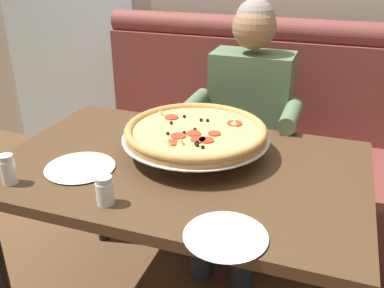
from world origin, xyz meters
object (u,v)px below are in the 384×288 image
booth_bench (236,151)px  plate_near_right (80,166)px  dining_table (181,184)px  shaker_oregano (105,192)px  diner_main (245,119)px  pizza (196,132)px  plate_near_left (226,234)px  shaker_parmesan (8,171)px

booth_bench → plate_near_right: (-0.33, -1.06, 0.37)m
dining_table → shaker_oregano: bearing=-110.5°
shaker_oregano → plate_near_right: 0.27m
diner_main → shaker_oregano: bearing=-103.1°
diner_main → dining_table: bearing=-99.1°
pizza → plate_near_right: size_ratio=2.22×
plate_near_right → diner_main: bearing=61.6°
booth_bench → pizza: booth_bench is taller
booth_bench → plate_near_left: (0.28, -1.28, 0.37)m
pizza → diner_main: bearing=82.0°
shaker_oregano → plate_near_right: size_ratio=0.38×
pizza → shaker_parmesan: (-0.52, -0.43, -0.05)m
booth_bench → shaker_oregano: size_ratio=18.41×
dining_table → plate_near_right: plate_near_right is taller
diner_main → plate_near_left: (0.18, -1.01, 0.06)m
booth_bench → dining_table: 0.94m
pizza → plate_near_left: size_ratio=2.35×
shaker_oregano → plate_near_right: (-0.21, 0.17, -0.03)m
pizza → shaker_oregano: bearing=-109.2°
pizza → shaker_oregano: size_ratio=5.91×
booth_bench → shaker_parmesan: size_ratio=16.59×
pizza → shaker_parmesan: 0.67m
booth_bench → pizza: bearing=-88.2°
pizza → plate_near_right: 0.45m
booth_bench → shaker_parmesan: booth_bench is taller
diner_main → pizza: size_ratio=2.26×
diner_main → shaker_parmesan: bearing=-121.7°
dining_table → pizza: (0.03, 0.10, 0.18)m
diner_main → shaker_oregano: diner_main is taller
dining_table → plate_near_right: size_ratio=5.32×
shaker_parmesan → plate_near_left: (0.77, -0.04, -0.03)m
pizza → shaker_parmesan: size_ratio=5.32×
diner_main → pizza: 0.56m
dining_table → shaker_parmesan: 0.61m
pizza → plate_near_right: bearing=-144.0°
dining_table → plate_near_right: 0.38m
dining_table → shaker_parmesan: (-0.49, -0.33, 0.13)m
pizza → plate_near_left: 0.54m
shaker_parmesan → plate_near_right: shaker_parmesan is taller
plate_near_left → plate_near_right: (-0.61, 0.21, 0.00)m
dining_table → pizza: 0.21m
plate_near_left → pizza: bearing=118.1°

